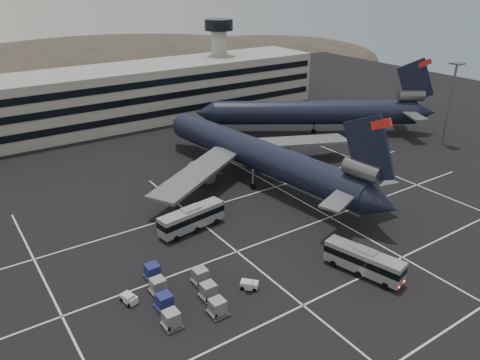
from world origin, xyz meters
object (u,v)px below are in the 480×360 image
bus_near (364,260)px  uld_cluster (182,293)px  trijet_main (261,155)px  tug_a (129,298)px  bus_far (192,218)px

bus_near → uld_cluster: bearing=144.1°
trijet_main → tug_a: bearing=-156.3°
bus_near → bus_far: (-12.79, 22.43, 0.06)m
tug_a → trijet_main: bearing=15.1°
tug_a → uld_cluster: uld_cluster is taller
trijet_main → bus_far: size_ratio=5.20×
bus_near → uld_cluster: 23.47m
bus_far → uld_cluster: bus_far is taller
bus_near → tug_a: size_ratio=4.61×
bus_near → uld_cluster: (-21.84, 8.54, -1.06)m
tug_a → bus_far: bearing=22.1°
bus_near → tug_a: bearing=142.6°
trijet_main → tug_a: trijet_main is taller
bus_near → bus_far: bus_far is taller
uld_cluster → bus_near: bearing=-21.4°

